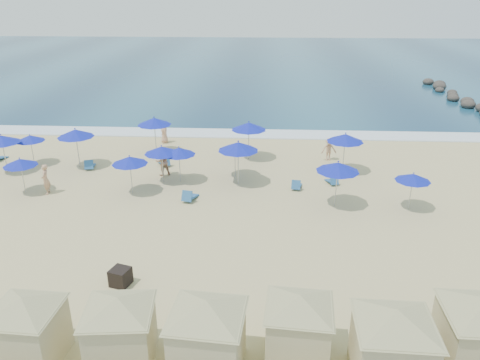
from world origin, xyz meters
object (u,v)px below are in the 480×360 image
beachgoer_0 (46,179)px  umbrella_11 (413,177)px  umbrella_4 (154,121)px  cabana_2 (207,327)px  beachgoer_3 (164,132)px  umbrella_5 (179,151)px  beachgoer_2 (329,149)px  trash_bin (120,277)px  umbrella_10 (345,138)px  cabana_4 (393,337)px  beachgoer_1 (163,161)px  cabana_0 (26,321)px  umbrella_12 (162,150)px  umbrella_3 (20,162)px  umbrella_2 (75,133)px  cabana_1 (120,322)px  umbrella_7 (235,148)px  umbrella_0 (30,138)px  umbrella_9 (249,126)px  cabana_3 (299,319)px  rock_jetty (473,106)px  umbrella_6 (130,160)px  umbrella_1 (1,139)px  umbrella_8 (238,146)px  umbrella_13 (338,167)px

beachgoer_0 → umbrella_11: bearing=76.9°
umbrella_4 → beachgoer_0: (-4.66, -7.38, -1.45)m
cabana_2 → beachgoer_3: bearing=104.9°
umbrella_5 → beachgoer_3: 8.12m
beachgoer_0 → umbrella_4: bearing=137.1°
umbrella_4 → beachgoer_2: umbrella_4 is taller
trash_bin → umbrella_10: umbrella_10 is taller
cabana_4 → beachgoer_1: bearing=122.1°
cabana_0 → umbrella_12: (1.09, 14.77, 0.56)m
cabana_4 → umbrella_10: (1.20, 17.37, 0.63)m
cabana_2 → umbrella_3: 17.66m
umbrella_2 → cabana_1: bearing=-65.1°
trash_bin → umbrella_10: bearing=68.1°
cabana_0 → umbrella_2: (-4.97, 17.02, 0.83)m
trash_bin → umbrella_7: umbrella_7 is taller
umbrella_0 → umbrella_9: umbrella_9 is taller
cabana_0 → cabana_3: (8.35, 0.57, 0.01)m
cabana_1 → beachgoer_3: cabana_1 is taller
umbrella_11 → umbrella_12: size_ratio=0.89×
umbrella_5 → beachgoer_1: bearing=141.3°
rock_jetty → cabana_2: size_ratio=5.97×
umbrella_0 → umbrella_6: umbrella_6 is taller
umbrella_1 → umbrella_10: (21.43, 1.27, 0.06)m
rock_jetty → beachgoer_1: size_ratio=14.35×
umbrella_1 → umbrella_2: bearing=15.9°
umbrella_2 → umbrella_8: size_ratio=0.98×
beachgoer_1 → cabana_0: bearing=58.6°
beachgoer_2 → cabana_1: bearing=-121.3°
umbrella_13 → umbrella_1: bearing=169.2°
umbrella_3 → beachgoer_2: bearing=19.8°
umbrella_7 → umbrella_10: umbrella_10 is taller
umbrella_1 → cabana_4: bearing=-38.5°
trash_bin → rock_jetty: bearing=67.3°
umbrella_0 → umbrella_8: umbrella_8 is taller
umbrella_12 → cabana_1: bearing=-83.0°
umbrella_4 → umbrella_3: bearing=-129.2°
rock_jetty → umbrella_3: 40.22m
umbrella_5 → umbrella_8: size_ratio=0.83×
umbrella_7 → umbrella_10: (6.83, 1.23, 0.37)m
umbrella_1 → umbrella_8: (14.86, -1.06, 0.15)m
umbrella_1 → beachgoer_0: umbrella_1 is taller
trash_bin → cabana_2: cabana_2 is taller
umbrella_9 → umbrella_11: bearing=-40.1°
umbrella_4 → umbrella_6: bearing=-88.5°
cabana_3 → umbrella_3: cabana_3 is taller
umbrella_3 → umbrella_7: bearing=14.7°
umbrella_10 → beachgoer_3: (-12.64, 5.44, -1.47)m
cabana_0 → beachgoer_0: (-5.21, 12.70, -0.60)m
cabana_1 → umbrella_3: size_ratio=1.95×
umbrella_2 → umbrella_5: size_ratio=1.18×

